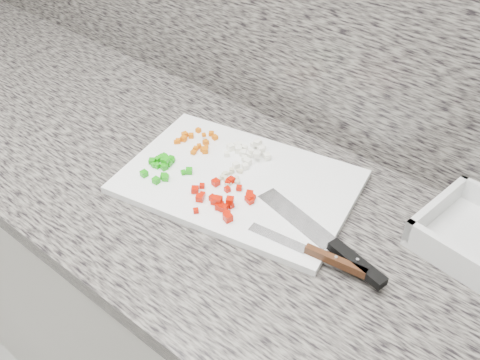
{
  "coord_description": "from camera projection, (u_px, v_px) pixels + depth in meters",
  "views": [
    {
      "loc": [
        0.59,
        0.84,
        1.61
      ],
      "look_at": [
        0.08,
        1.47,
        0.94
      ],
      "focal_mm": 40.0,
      "sensor_mm": 36.0,
      "label": 1
    }
  ],
  "objects": [
    {
      "name": "green_pepper_pile",
      "position": [
        164.0,
        166.0,
        1.11
      ],
      "size": [
        0.1,
        0.09,
        0.02
      ],
      "color": "#15950D",
      "rests_on": "cutting_board"
    },
    {
      "name": "countertop",
      "position": [
        203.0,
        191.0,
        1.12
      ],
      "size": [
        3.96,
        0.64,
        0.04
      ],
      "primitive_type": "cube",
      "color": "#6A665D",
      "rests_on": "cabinet"
    },
    {
      "name": "cutting_board",
      "position": [
        239.0,
        182.0,
        1.1
      ],
      "size": [
        0.51,
        0.39,
        0.02
      ],
      "primitive_type": "cube",
      "rotation": [
        0.0,
        0.0,
        0.19
      ],
      "color": "white",
      "rests_on": "countertop"
    },
    {
      "name": "garlic_pile",
      "position": [
        230.0,
        177.0,
        1.09
      ],
      "size": [
        0.05,
        0.06,
        0.01
      ],
      "color": "beige",
      "rests_on": "cutting_board"
    },
    {
      "name": "red_pepper_pile",
      "position": [
        225.0,
        198.0,
        1.04
      ],
      "size": [
        0.12,
        0.12,
        0.02
      ],
      "color": "#B61102",
      "rests_on": "cutting_board"
    },
    {
      "name": "carrot_pile",
      "position": [
        197.0,
        141.0,
        1.18
      ],
      "size": [
        0.09,
        0.09,
        0.02
      ],
      "color": "#D05C04",
      "rests_on": "cutting_board"
    },
    {
      "name": "onion_pile",
      "position": [
        248.0,
        152.0,
        1.15
      ],
      "size": [
        0.1,
        0.11,
        0.02
      ],
      "color": "white",
      "rests_on": "cutting_board"
    },
    {
      "name": "paring_knife",
      "position": [
        320.0,
        255.0,
        0.92
      ],
      "size": [
        0.23,
        0.05,
        0.02
      ],
      "rotation": [
        0.0,
        0.0,
        0.12
      ],
      "color": "white",
      "rests_on": "cutting_board"
    },
    {
      "name": "chef_knife",
      "position": [
        335.0,
        247.0,
        0.94
      ],
      "size": [
        0.3,
        0.1,
        0.02
      ],
      "rotation": [
        0.0,
        0.0,
        -0.22
      ],
      "color": "white",
      "rests_on": "cutting_board"
    },
    {
      "name": "cabinet",
      "position": [
        211.0,
        320.0,
        1.41
      ],
      "size": [
        3.92,
        0.62,
        0.86
      ],
      "primitive_type": "cube",
      "color": "silver",
      "rests_on": "ground"
    }
  ]
}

